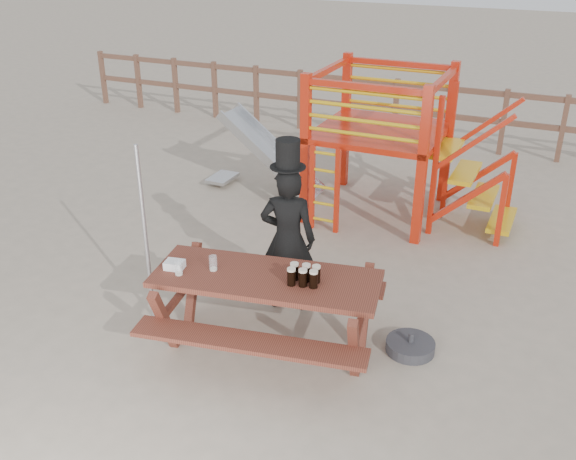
% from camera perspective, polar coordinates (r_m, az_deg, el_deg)
% --- Properties ---
extents(ground, '(60.00, 60.00, 0.00)m').
position_cam_1_polar(ground, '(6.72, -3.25, -9.28)').
color(ground, tan).
rests_on(ground, ground).
extents(back_fence, '(15.09, 0.09, 1.20)m').
position_cam_1_polar(back_fence, '(12.53, 11.81, 10.74)').
color(back_fence, brown).
rests_on(back_fence, ground).
extents(playground_fort, '(4.71, 1.84, 2.10)m').
position_cam_1_polar(playground_fort, '(9.22, 7.67, 7.92)').
color(playground_fort, red).
rests_on(playground_fort, ground).
extents(picnic_table, '(2.38, 1.84, 0.83)m').
position_cam_1_polar(picnic_table, '(6.23, -1.92, -6.57)').
color(picnic_table, brown).
rests_on(picnic_table, ground).
extents(man_with_hat, '(0.67, 0.53, 1.92)m').
position_cam_1_polar(man_with_hat, '(6.77, -0.01, -0.51)').
color(man_with_hat, black).
rests_on(man_with_hat, ground).
extents(metal_pole, '(0.04, 0.04, 1.94)m').
position_cam_1_polar(metal_pole, '(6.66, -12.55, -0.54)').
color(metal_pole, '#B2B2B7').
rests_on(metal_pole, ground).
extents(parasol_base, '(0.49, 0.49, 0.21)m').
position_cam_1_polar(parasol_base, '(6.56, 10.82, -10.10)').
color(parasol_base, '#323237').
rests_on(parasol_base, ground).
extents(paper_bag, '(0.20, 0.17, 0.08)m').
position_cam_1_polar(paper_bag, '(6.27, -10.06, -3.07)').
color(paper_bag, white).
rests_on(paper_bag, picnic_table).
extents(stout_pints, '(0.30, 0.22, 0.17)m').
position_cam_1_polar(stout_pints, '(5.91, 1.44, -4.03)').
color(stout_pints, black).
rests_on(stout_pints, picnic_table).
extents(empty_glasses, '(0.33, 0.29, 0.15)m').
position_cam_1_polar(empty_glasses, '(6.16, -8.18, -3.18)').
color(empty_glasses, silver).
rests_on(empty_glasses, picnic_table).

